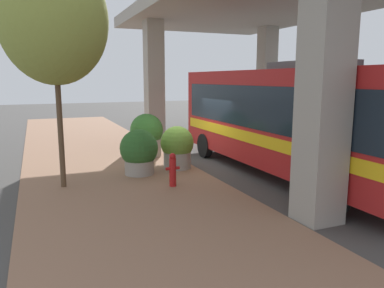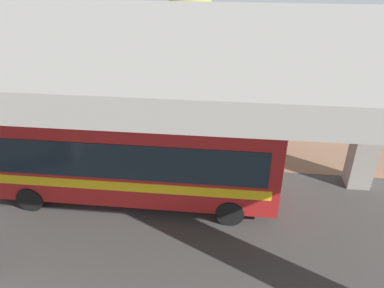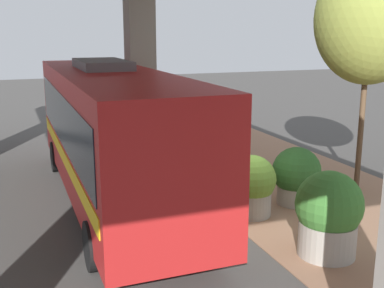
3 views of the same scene
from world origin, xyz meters
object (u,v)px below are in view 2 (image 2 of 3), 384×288
bus (129,151)px  planter_middle (196,129)px  planter_back (200,144)px  street_tree_near (190,30)px  planter_front (258,141)px  fire_hydrant (157,137)px

bus → planter_middle: bus is taller
planter_back → street_tree_near: size_ratio=0.23×
bus → planter_front: bearing=124.6°
bus → planter_back: bus is taller
planter_middle → planter_back: (1.52, 0.32, 0.00)m
fire_hydrant → street_tree_near: street_tree_near is taller
planter_front → bus: bearing=-55.4°
fire_hydrant → planter_middle: 1.94m
planter_middle → fire_hydrant: bearing=-73.2°
fire_hydrant → planter_back: 2.38m
planter_front → planter_middle: 3.09m
bus → planter_middle: (-4.51, 2.06, -1.26)m
street_tree_near → bus: bearing=-11.8°
planter_front → planter_back: bearing=-80.9°
fire_hydrant → planter_middle: planter_middle is taller
bus → planter_middle: bearing=155.4°
bus → street_tree_near: size_ratio=1.61×
planter_back → planter_front: bearing=99.1°
fire_hydrant → street_tree_near: bearing=157.9°
planter_back → fire_hydrant: bearing=-113.9°
bus → fire_hydrant: bus is taller
bus → planter_back: bearing=141.5°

